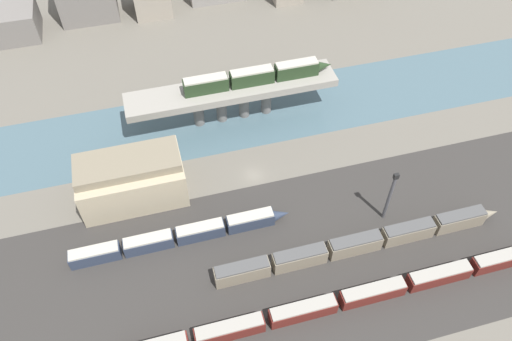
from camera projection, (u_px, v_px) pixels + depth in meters
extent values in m
plane|color=#666056|center=(254.00, 175.00, 112.93)|extent=(400.00, 400.00, 0.00)
cube|color=#33302D|center=(285.00, 265.00, 97.82)|extent=(280.00, 42.00, 0.01)
cube|color=#47606B|center=(233.00, 117.00, 125.48)|extent=(320.00, 22.90, 0.01)
cube|color=gray|center=(232.00, 90.00, 118.75)|extent=(50.77, 8.69, 1.89)
cylinder|color=slate|center=(198.00, 111.00, 121.01)|extent=(2.49, 2.49, 7.94)
cylinder|color=slate|center=(221.00, 107.00, 121.99)|extent=(2.49, 2.49, 7.94)
cylinder|color=slate|center=(244.00, 103.00, 122.96)|extent=(2.49, 2.49, 7.94)
cylinder|color=slate|center=(266.00, 99.00, 123.93)|extent=(2.49, 2.49, 7.94)
cube|color=#23381E|center=(206.00, 85.00, 115.70)|extent=(10.44, 2.97, 3.42)
cube|color=#B7B2A3|center=(205.00, 79.00, 114.25)|extent=(10.03, 2.73, 0.40)
cube|color=#23381E|center=(252.00, 77.00, 117.58)|extent=(10.44, 2.97, 3.42)
cube|color=#B7B2A3|center=(252.00, 71.00, 116.13)|extent=(10.03, 2.73, 0.40)
cube|color=#23381E|center=(296.00, 70.00, 119.46)|extent=(10.44, 2.97, 3.42)
cube|color=#B7B2A3|center=(297.00, 63.00, 118.01)|extent=(10.03, 2.73, 0.40)
cone|color=#23381E|center=(324.00, 65.00, 120.79)|extent=(3.66, 2.67, 2.67)
cube|color=#5B1E19|center=(230.00, 330.00, 87.67)|extent=(12.49, 2.66, 3.01)
cube|color=#9E998E|center=(229.00, 326.00, 86.38)|extent=(11.99, 2.45, 0.40)
cube|color=#5B1E19|center=(303.00, 311.00, 89.98)|extent=(12.49, 2.66, 3.01)
cube|color=#9E998E|center=(304.00, 307.00, 88.69)|extent=(11.99, 2.45, 0.40)
cube|color=#5B1E19|center=(372.00, 293.00, 92.29)|extent=(12.49, 2.66, 3.01)
cube|color=#9E998E|center=(374.00, 289.00, 91.00)|extent=(11.99, 2.45, 0.40)
cube|color=#5B1E19|center=(439.00, 276.00, 94.60)|extent=(12.49, 2.66, 3.01)
cube|color=#9E998E|center=(441.00, 272.00, 93.31)|extent=(11.99, 2.45, 0.40)
cube|color=#5B1E19|center=(502.00, 260.00, 96.91)|extent=(12.49, 2.66, 3.01)
cube|color=#9E998E|center=(505.00, 255.00, 95.62)|extent=(11.99, 2.45, 0.40)
cube|color=gray|center=(242.00, 272.00, 94.79)|extent=(10.69, 2.79, 3.64)
cube|color=#4C4C4C|center=(242.00, 267.00, 93.26)|extent=(10.26, 2.57, 0.40)
cube|color=gray|center=(300.00, 258.00, 96.75)|extent=(10.69, 2.79, 3.64)
cube|color=#4C4C4C|center=(300.00, 253.00, 95.22)|extent=(10.26, 2.57, 0.40)
cube|color=gray|center=(355.00, 245.00, 98.71)|extent=(10.69, 2.79, 3.64)
cube|color=#4C4C4C|center=(356.00, 240.00, 97.18)|extent=(10.26, 2.57, 0.40)
cube|color=gray|center=(408.00, 232.00, 100.67)|extent=(10.69, 2.79, 3.64)
cube|color=#4C4C4C|center=(410.00, 227.00, 99.14)|extent=(10.26, 2.57, 0.40)
cube|color=gray|center=(459.00, 220.00, 102.63)|extent=(10.69, 2.79, 3.64)
cube|color=#4C4C4C|center=(462.00, 215.00, 101.10)|extent=(10.26, 2.57, 0.40)
cone|color=gray|center=(489.00, 213.00, 103.99)|extent=(3.74, 2.51, 2.51)
cube|color=#2D384C|center=(95.00, 255.00, 97.56)|extent=(9.83, 2.71, 3.02)
cube|color=#B7B2A3|center=(93.00, 251.00, 96.26)|extent=(9.44, 2.49, 0.40)
cube|color=#2D384C|center=(149.00, 243.00, 99.34)|extent=(9.83, 2.71, 3.02)
cube|color=#B7B2A3|center=(147.00, 239.00, 98.04)|extent=(9.44, 2.49, 0.40)
cube|color=#2D384C|center=(200.00, 232.00, 101.12)|extent=(9.83, 2.71, 3.02)
cube|color=#B7B2A3|center=(200.00, 227.00, 99.82)|extent=(9.44, 2.49, 0.40)
cube|color=#2D384C|center=(250.00, 221.00, 102.90)|extent=(9.83, 2.71, 3.02)
cube|color=#B7B2A3|center=(250.00, 216.00, 101.61)|extent=(9.44, 2.49, 0.40)
cone|color=#2D384C|center=(281.00, 214.00, 104.15)|extent=(3.44, 2.44, 2.44)
cube|color=tan|center=(132.00, 181.00, 105.95)|extent=(21.88, 12.80, 9.20)
cube|color=#7C725C|center=(127.00, 163.00, 101.70)|extent=(21.44, 8.96, 2.02)
cylinder|color=#4C4C51|center=(389.00, 198.00, 100.66)|extent=(0.71, 0.71, 12.66)
cube|color=black|center=(396.00, 176.00, 95.41)|extent=(1.00, 0.70, 1.20)
cube|color=slate|center=(7.00, 23.00, 145.24)|extent=(17.21, 13.93, 8.58)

